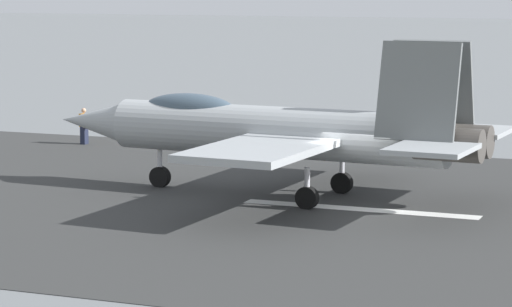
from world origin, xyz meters
TOP-DOWN VIEW (x-y plane):
  - ground_plane at (0.00, 0.00)m, footprint 400.00×400.00m
  - runway_strip at (-0.02, 0.00)m, footprint 240.00×26.00m
  - fighter_jet at (3.12, -1.16)m, footprint 16.59×13.14m
  - crew_person at (16.16, -10.42)m, footprint 0.61×0.47m

SIDE VIEW (x-z plane):
  - ground_plane at x=0.00m, z-range 0.00..0.00m
  - runway_strip at x=-0.02m, z-range 0.00..0.02m
  - crew_person at x=16.16m, z-range 0.00..1.69m
  - fighter_jet at x=3.12m, z-range -0.41..5.14m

